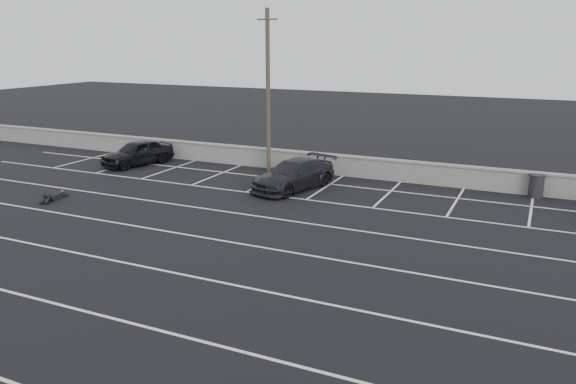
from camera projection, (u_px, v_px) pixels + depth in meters
The scene contains 8 objects.
ground at pixel (160, 270), 17.02m from camera, with size 120.00×120.00×0.00m, color black.
seawall at pixel (326, 163), 29.14m from camera, with size 50.00×0.45×1.06m.
stall_lines at pixel (231, 227), 20.92m from camera, with size 36.00×20.05×0.01m.
car_left at pixel (138, 153), 31.13m from camera, with size 1.65×4.09×1.39m, color black.
car_right at pixel (294, 175), 26.12m from camera, with size 1.91×4.69×1.36m, color black.
utility_pole at pixel (268, 92), 28.67m from camera, with size 1.10×0.22×8.28m.
trash_bin at pixel (536, 186), 24.72m from camera, with size 0.77×0.77×1.05m.
person at pixel (57, 193), 24.71m from camera, with size 1.41×2.30×0.43m, color black, non-canonical shape.
Camera 1 is at (10.15, -12.72, 6.76)m, focal length 35.00 mm.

